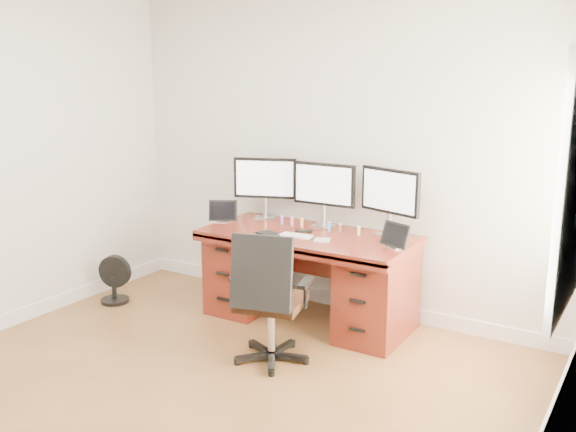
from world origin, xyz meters
The scene contains 21 objects.
ground centered at (0.00, 0.00, 0.00)m, with size 4.50×4.50×0.00m, color brown.
back_wall centered at (0.00, 2.25, 1.35)m, with size 4.00×0.10×2.70m, color silver.
right_wall centered at (2.00, 0.11, 1.35)m, with size 0.10×4.50×2.70m.
desk centered at (0.00, 1.83, 0.40)m, with size 1.70×0.80×0.75m.
office_chair centered at (0.15, 1.01, 0.32)m, with size 0.62×0.62×0.96m.
floor_fan centered at (-1.68, 1.30, 0.21)m, with size 0.30×0.25×0.43m.
monitor_left centered at (-0.58, 2.07, 1.09)m, with size 0.53×0.22×0.53m.
monitor_center centered at (0.00, 2.07, 1.09)m, with size 0.55×0.14×0.53m.
monitor_right centered at (0.58, 2.07, 1.09)m, with size 0.54×0.19×0.53m.
tablet_left centered at (-0.81, 1.75, 0.84)m, with size 0.24×0.18×0.19m.
tablet_right centered at (0.76, 1.75, 0.84)m, with size 0.25×0.15×0.19m.
keyboard centered at (-0.03, 1.66, 0.76)m, with size 0.25×0.11×0.01m, color white.
trackpad centered at (0.21, 1.66, 0.76)m, with size 0.12×0.12×0.01m, color silver.
drawing_tablet centered at (-0.24, 1.61, 0.76)m, with size 0.20×0.13×0.01m, color black.
phone centered at (-0.05, 1.83, 0.76)m, with size 0.13×0.07×0.01m, color black.
figurine_purple centered at (-0.33, 1.95, 0.79)m, with size 0.03×0.03×0.08m.
figurine_pink centered at (-0.24, 1.95, 0.79)m, with size 0.03×0.03×0.08m.
figurine_orange centered at (-0.14, 1.95, 0.79)m, with size 0.03×0.03×0.08m.
figurine_blue centered at (0.11, 1.95, 0.79)m, with size 0.03×0.03×0.08m.
figurine_brown centered at (0.21, 1.95, 0.79)m, with size 0.03×0.03×0.08m.
figurine_yellow centered at (0.38, 1.95, 0.79)m, with size 0.03×0.03×0.08m.
Camera 1 is at (2.44, -2.51, 2.03)m, focal length 40.00 mm.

